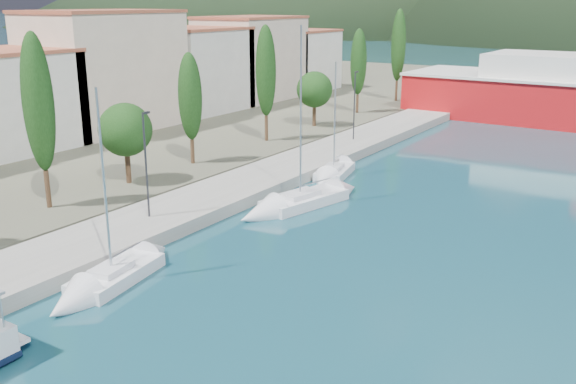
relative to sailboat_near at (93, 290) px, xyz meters
The scene contains 8 objects.
quay 21.04m from the sailboat_near, 101.23° to the left, with size 5.00×88.00×0.80m, color gray.
land_strip 52.07m from the sailboat_near, 143.95° to the left, with size 70.00×148.00×0.70m, color #565644.
town_buildings 41.92m from the sailboat_near, 130.66° to the left, with size 9.20×69.20×11.30m.
tree_row 28.64m from the sailboat_near, 112.34° to the left, with size 3.63×63.20×11.23m.
lamp_posts 11.11m from the sailboat_near, 113.12° to the left, with size 0.15×46.56×6.06m.
sailboat_near is the anchor object (origin of this frame).
sailboat_mid 14.57m from the sailboat_near, 87.66° to the left, with size 4.13×8.81×12.27m.
sailboat_far 22.63m from the sailboat_near, 91.30° to the left, with size 3.41×6.67×9.38m.
Camera 1 is at (16.81, -12.07, 12.73)m, focal length 40.00 mm.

